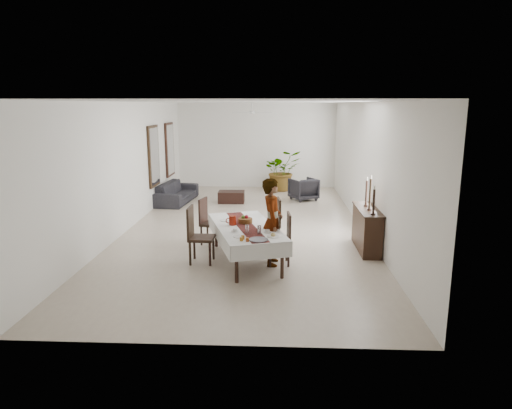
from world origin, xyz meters
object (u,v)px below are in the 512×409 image
Objects in this scene: woman at (272,222)px; sofa at (177,192)px; dining_table_top at (246,228)px; sideboard_body at (367,230)px; red_pitcher at (232,220)px.

woman is 0.79× the size of sofa.
sofa is at bearing 98.05° from dining_table_top.
red_pitcher is at bearing -164.30° from sideboard_body.
sofa is at bearing 28.48° from woman.
sideboard_body is at bearing -126.68° from sofa.
woman is at bearing -145.61° from sofa.
dining_table_top is 0.31m from red_pitcher.
red_pitcher is 0.11× the size of woman.
dining_table_top is at bearing -149.23° from sofa.
red_pitcher is 0.13× the size of sideboard_body.
sofa is at bearing 113.06° from red_pitcher.
sideboard_body is at bearing -63.75° from woman.
red_pitcher reaches higher than sideboard_body.
sofa is at bearing 137.68° from sideboard_body.
woman reaches higher than dining_table_top.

